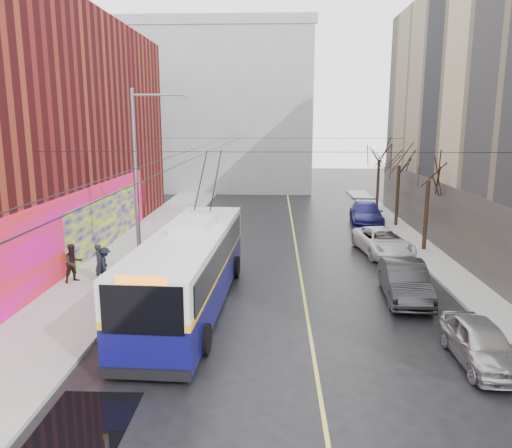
{
  "coord_description": "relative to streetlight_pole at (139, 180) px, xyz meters",
  "views": [
    {
      "loc": [
        0.2,
        -12.92,
        7.5
      ],
      "look_at": [
        -0.67,
        9.49,
        2.91
      ],
      "focal_mm": 35.0,
      "sensor_mm": 36.0,
      "label": 1
    }
  ],
  "objects": [
    {
      "name": "ground",
      "position": [
        6.14,
        -10.0,
        -4.85
      ],
      "size": [
        140.0,
        140.0,
        0.0
      ],
      "primitive_type": "plane",
      "color": "black",
      "rests_on": "ground"
    },
    {
      "name": "sidewalk_left",
      "position": [
        -1.86,
        2.0,
        -4.77
      ],
      "size": [
        4.0,
        60.0,
        0.15
      ],
      "primitive_type": "cube",
      "color": "gray",
      "rests_on": "ground"
    },
    {
      "name": "sidewalk_right",
      "position": [
        15.14,
        2.0,
        -4.77
      ],
      "size": [
        2.0,
        60.0,
        0.15
      ],
      "primitive_type": "cube",
      "color": "gray",
      "rests_on": "ground"
    },
    {
      "name": "lane_line",
      "position": [
        7.64,
        4.0,
        -4.84
      ],
      "size": [
        0.12,
        50.0,
        0.01
      ],
      "primitive_type": "cube",
      "color": "#BFB74C",
      "rests_on": "ground"
    },
    {
      "name": "building_far",
      "position": [
        0.14,
        34.99,
        4.17
      ],
      "size": [
        20.5,
        12.1,
        18.0
      ],
      "color": "gray",
      "rests_on": "ground"
    },
    {
      "name": "streetlight_pole",
      "position": [
        0.0,
        0.0,
        0.0
      ],
      "size": [
        2.65,
        0.6,
        9.0
      ],
      "color": "slate",
      "rests_on": "ground"
    },
    {
      "name": "catenary_wires",
      "position": [
        3.6,
        4.77,
        1.4
      ],
      "size": [
        18.0,
        60.0,
        0.22
      ],
      "color": "black"
    },
    {
      "name": "tree_near",
      "position": [
        15.14,
        6.0,
        0.13
      ],
      "size": [
        3.2,
        3.2,
        6.4
      ],
      "color": "black",
      "rests_on": "ground"
    },
    {
      "name": "tree_mid",
      "position": [
        15.14,
        13.0,
        0.41
      ],
      "size": [
        3.2,
        3.2,
        6.68
      ],
      "color": "black",
      "rests_on": "ground"
    },
    {
      "name": "tree_far",
      "position": [
        15.14,
        20.0,
        0.3
      ],
      "size": [
        3.2,
        3.2,
        6.57
      ],
      "color": "black",
      "rests_on": "ground"
    },
    {
      "name": "puddle",
      "position": [
        1.55,
        -11.91,
        -4.84
      ],
      "size": [
        2.27,
        3.39,
        0.01
      ],
      "primitive_type": "cube",
      "color": "black",
      "rests_on": "ground"
    },
    {
      "name": "pigeons_flying",
      "position": [
        3.98,
        0.22,
        1.95
      ],
      "size": [
        2.93,
        2.6,
        2.61
      ],
      "color": "slate"
    },
    {
      "name": "trolleybus",
      "position": [
        2.89,
        -3.51,
        -3.15
      ],
      "size": [
        3.44,
        12.97,
        6.09
      ],
      "rotation": [
        0.0,
        0.0,
        -0.04
      ],
      "color": "#0B094A",
      "rests_on": "ground"
    },
    {
      "name": "parked_car_a",
      "position": [
        12.85,
        -8.05,
        -4.16
      ],
      "size": [
        1.65,
        4.05,
        1.38
      ],
      "primitive_type": "imported",
      "rotation": [
        0.0,
        0.0,
        0.01
      ],
      "color": "#A2A3A7",
      "rests_on": "ground"
    },
    {
      "name": "parked_car_b",
      "position": [
        11.94,
        -2.2,
        -4.04
      ],
      "size": [
        2.03,
        4.98,
        1.61
      ],
      "primitive_type": "imported",
      "rotation": [
        0.0,
        0.0,
        -0.07
      ],
      "color": "#232325",
      "rests_on": "ground"
    },
    {
      "name": "parked_car_c",
      "position": [
        12.57,
        5.33,
        -4.11
      ],
      "size": [
        3.13,
        5.61,
        1.48
      ],
      "primitive_type": "imported",
      "rotation": [
        0.0,
        0.0,
        0.13
      ],
      "color": "silver",
      "rests_on": "ground"
    },
    {
      "name": "parked_car_d",
      "position": [
        13.14,
        13.93,
        -4.03
      ],
      "size": [
        2.76,
        5.78,
        1.62
      ],
      "primitive_type": "imported",
      "rotation": [
        0.0,
        0.0,
        -0.09
      ],
      "color": "navy",
      "rests_on": "ground"
    },
    {
      "name": "following_car",
      "position": [
        2.09,
        11.65,
        -4.08
      ],
      "size": [
        1.9,
        4.55,
        1.54
      ],
      "primitive_type": "imported",
      "rotation": [
        0.0,
        0.0,
        -0.02
      ],
      "color": "#AEAEB2",
      "rests_on": "ground"
    },
    {
      "name": "pedestrian_a",
      "position": [
        -1.86,
        -0.68,
        -3.82
      ],
      "size": [
        0.55,
        0.72,
        1.76
      ],
      "primitive_type": "imported",
      "rotation": [
        0.0,
        0.0,
        1.34
      ],
      "color": "black",
      "rests_on": "sidewalk_left"
    },
    {
      "name": "pedestrian_b",
      "position": [
        -3.05,
        -0.87,
        -3.79
      ],
      "size": [
        1.1,
        1.12,
        1.82
      ],
      "primitive_type": "imported",
      "rotation": [
        0.0,
        0.0,
        0.83
      ],
      "color": "black",
      "rests_on": "sidewalk_left"
    },
    {
      "name": "pedestrian_c",
      "position": [
        -1.66,
        -0.55,
        -3.9
      ],
      "size": [
        0.87,
        1.16,
        1.59
      ],
      "primitive_type": "imported",
      "rotation": [
        0.0,
        0.0,
        1.88
      ],
      "color": "black",
      "rests_on": "sidewalk_left"
    }
  ]
}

